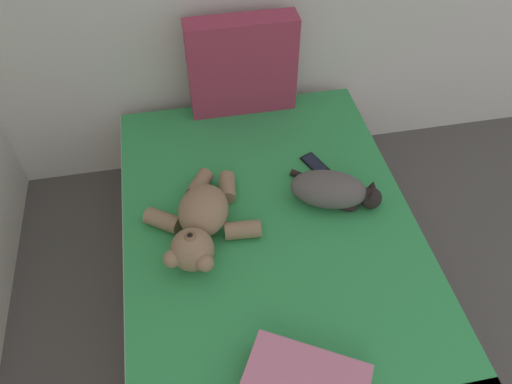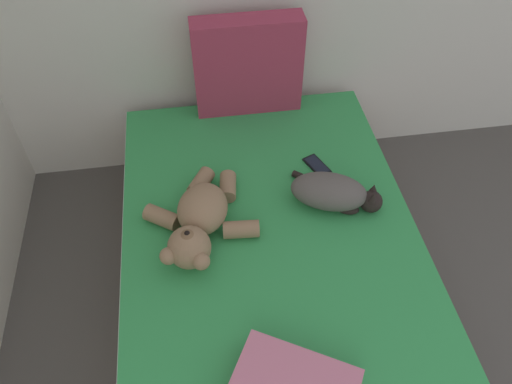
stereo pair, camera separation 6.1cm
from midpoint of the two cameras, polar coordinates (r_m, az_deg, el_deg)
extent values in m
cube|color=#9E7A56|center=(2.42, 1.28, -10.79)|extent=(1.32, 2.06, 0.28)
cube|color=white|center=(2.22, 1.38, -7.66)|extent=(1.28, 2.00, 0.19)
cube|color=green|center=(2.17, 1.09, -4.78)|extent=(1.27, 1.86, 0.02)
cube|color=#A5334C|center=(2.63, -2.26, 14.09)|extent=(0.55, 0.13, 0.52)
ellipsoid|color=#59514C|center=(2.25, 7.45, 0.30)|extent=(0.38, 0.29, 0.15)
sphere|color=black|center=(2.28, 12.15, -0.68)|extent=(0.10, 0.10, 0.10)
cone|color=black|center=(2.25, 12.38, 0.81)|extent=(0.04, 0.04, 0.04)
cone|color=black|center=(2.22, 12.37, -0.22)|extent=(0.04, 0.04, 0.04)
cylinder|color=black|center=(2.36, 5.04, 1.58)|extent=(0.14, 0.13, 0.03)
ellipsoid|color=black|center=(2.26, 9.61, -1.58)|extent=(0.11, 0.09, 0.04)
ellipsoid|color=#937051|center=(2.14, -6.80, -2.11)|extent=(0.29, 0.31, 0.18)
sphere|color=#937051|center=(2.02, -8.11, -6.49)|extent=(0.18, 0.18, 0.18)
sphere|color=brown|center=(1.98, -8.29, -5.48)|extent=(0.07, 0.07, 0.07)
sphere|color=black|center=(1.95, -8.39, -4.95)|extent=(0.02, 0.02, 0.02)
sphere|color=#937051|center=(1.97, -6.69, -8.04)|extent=(0.07, 0.07, 0.07)
sphere|color=#937051|center=(2.00, -10.41, -7.50)|extent=(0.07, 0.07, 0.07)
cylinder|color=#937051|center=(2.13, -2.33, -4.33)|extent=(0.16, 0.09, 0.08)
cylinder|color=#937051|center=(2.29, -4.06, 0.53)|extent=(0.09, 0.15, 0.08)
cylinder|color=#937051|center=(2.20, -11.34, -3.19)|extent=(0.17, 0.15, 0.08)
cylinder|color=#937051|center=(2.32, -7.14, 0.87)|extent=(0.14, 0.16, 0.08)
cube|color=black|center=(2.45, 5.98, 3.17)|extent=(0.12, 0.16, 0.01)
cube|color=black|center=(2.45, 5.99, 3.26)|extent=(0.11, 0.14, 0.00)
camera|label=1|loc=(0.03, -90.79, -0.87)|focal=35.21mm
camera|label=2|loc=(0.03, 89.21, 0.87)|focal=35.21mm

